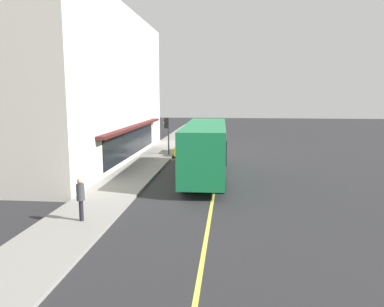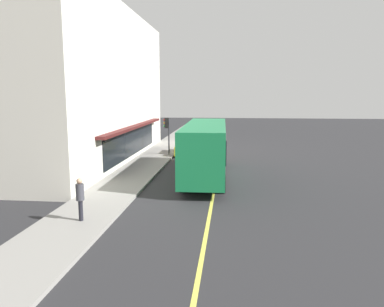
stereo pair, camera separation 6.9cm
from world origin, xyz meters
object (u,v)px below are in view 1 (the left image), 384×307
(pedestrian_mid_block, at_px, (81,195))
(bus, at_px, (205,148))
(traffic_light, at_px, (167,127))
(car_yellow, at_px, (188,147))

(pedestrian_mid_block, bearing_deg, bus, -26.28)
(traffic_light, relative_size, pedestrian_mid_block, 1.76)
(traffic_light, bearing_deg, car_yellow, -67.52)
(traffic_light, xyz_separation_m, car_yellow, (0.72, -1.74, -1.79))
(bus, bearing_deg, traffic_light, 24.92)
(bus, height_order, pedestrian_mid_block, bus)
(bus, distance_m, traffic_light, 9.32)
(car_yellow, relative_size, pedestrian_mid_block, 2.37)
(traffic_light, bearing_deg, bus, -155.08)
(bus, xyz_separation_m, traffic_light, (8.44, 3.92, 0.55))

